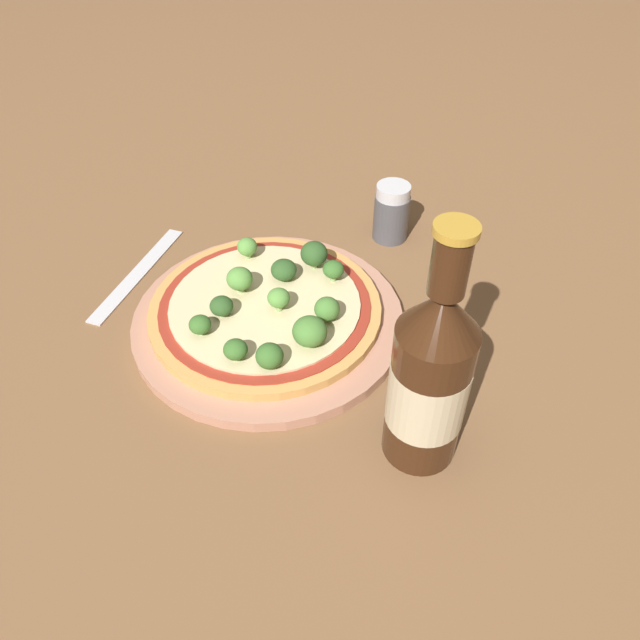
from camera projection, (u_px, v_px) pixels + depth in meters
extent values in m
plane|color=brown|center=(275.00, 333.00, 0.65)|extent=(3.00, 3.00, 0.00)
cylinder|color=tan|center=(269.00, 320.00, 0.65)|extent=(0.28, 0.28, 0.01)
cylinder|color=tan|center=(265.00, 309.00, 0.65)|extent=(0.24, 0.24, 0.01)
cylinder|color=maroon|center=(265.00, 305.00, 0.65)|extent=(0.22, 0.22, 0.00)
cylinder|color=beige|center=(265.00, 304.00, 0.65)|extent=(0.20, 0.20, 0.00)
cylinder|color=#89A866|center=(282.00, 307.00, 0.63)|extent=(0.01, 0.01, 0.01)
ellipsoid|color=#568E3D|center=(282.00, 299.00, 0.62)|extent=(0.02, 0.02, 0.02)
cylinder|color=#89A866|center=(327.00, 316.00, 0.62)|extent=(0.01, 0.01, 0.01)
ellipsoid|color=#477A33|center=(327.00, 309.00, 0.62)|extent=(0.03, 0.03, 0.02)
cylinder|color=#89A866|center=(236.00, 356.00, 0.58)|extent=(0.01, 0.01, 0.01)
ellipsoid|color=#386628|center=(235.00, 349.00, 0.58)|extent=(0.02, 0.02, 0.02)
cylinder|color=#89A866|center=(248.00, 254.00, 0.70)|extent=(0.01, 0.01, 0.01)
ellipsoid|color=#568E3D|center=(247.00, 247.00, 0.69)|extent=(0.02, 0.02, 0.02)
cylinder|color=#89A866|center=(284.00, 277.00, 0.67)|extent=(0.01, 0.01, 0.01)
ellipsoid|color=#2D5123|center=(284.00, 270.00, 0.66)|extent=(0.03, 0.03, 0.02)
cylinder|color=#89A866|center=(314.00, 263.00, 0.68)|extent=(0.01, 0.01, 0.01)
ellipsoid|color=#2D5123|center=(314.00, 254.00, 0.67)|extent=(0.03, 0.03, 0.03)
cylinder|color=#89A866|center=(270.00, 363.00, 0.58)|extent=(0.01, 0.01, 0.01)
ellipsoid|color=#386628|center=(270.00, 356.00, 0.57)|extent=(0.03, 0.03, 0.02)
cylinder|color=#89A866|center=(222.00, 312.00, 0.63)|extent=(0.01, 0.01, 0.01)
ellipsoid|color=#2D5123|center=(221.00, 306.00, 0.62)|extent=(0.02, 0.02, 0.02)
cylinder|color=#89A866|center=(310.00, 340.00, 0.60)|extent=(0.01, 0.01, 0.01)
ellipsoid|color=#477A33|center=(310.00, 331.00, 0.59)|extent=(0.03, 0.03, 0.03)
cylinder|color=#89A866|center=(333.00, 276.00, 0.67)|extent=(0.01, 0.01, 0.01)
ellipsoid|color=#386628|center=(333.00, 269.00, 0.66)|extent=(0.02, 0.02, 0.02)
cylinder|color=#89A866|center=(201.00, 331.00, 0.61)|extent=(0.01, 0.01, 0.01)
ellipsoid|color=#386628|center=(200.00, 325.00, 0.60)|extent=(0.02, 0.02, 0.02)
cylinder|color=#89A866|center=(241.00, 287.00, 0.65)|extent=(0.01, 0.01, 0.01)
ellipsoid|color=#568E3D|center=(240.00, 279.00, 0.65)|extent=(0.03, 0.03, 0.02)
cylinder|color=#381E0F|center=(427.00, 394.00, 0.50)|extent=(0.06, 0.06, 0.14)
cylinder|color=#C6B793|center=(427.00, 392.00, 0.50)|extent=(0.06, 0.06, 0.06)
cone|color=#381E0F|center=(442.00, 313.00, 0.44)|extent=(0.06, 0.06, 0.04)
cylinder|color=#381E0F|center=(450.00, 264.00, 0.41)|extent=(0.03, 0.03, 0.05)
cylinder|color=#B7892D|center=(457.00, 229.00, 0.39)|extent=(0.03, 0.03, 0.01)
cylinder|color=#4C4C51|center=(391.00, 217.00, 0.75)|extent=(0.04, 0.04, 0.06)
cylinder|color=silver|center=(393.00, 191.00, 0.73)|extent=(0.04, 0.04, 0.01)
cube|color=silver|center=(138.00, 273.00, 0.72)|extent=(0.07, 0.18, 0.00)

